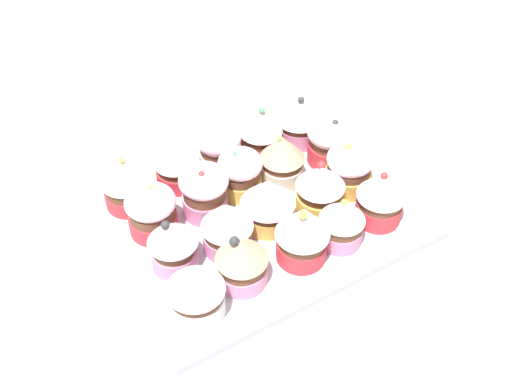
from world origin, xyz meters
The scene contains 22 objects.
ground_plane centered at (0.00, 0.00, -1.50)cm, with size 180.00×180.00×3.00cm, color #9E9EA3.
baking_tray centered at (0.00, 0.00, 0.60)cm, with size 30.54×36.86×1.20cm.
cupcake_0 centered at (-9.12, -13.28, 5.19)cm, with size 6.04×6.04×8.01cm.
cupcake_1 centered at (-3.36, -12.41, 4.52)cm, with size 6.12×6.12×6.72cm.
cupcake_2 centered at (2.89, -12.56, 4.79)cm, with size 5.77×5.77×7.23cm.
cupcake_3 centered at (10.02, -13.35, 4.84)cm, with size 6.41×6.41×7.10cm.
cupcake_4 centered at (-9.40, -6.31, 4.66)cm, with size 5.73×5.73×6.73cm.
cupcake_5 centered at (-2.84, -5.63, 4.90)cm, with size 6.12×6.12×7.32cm.
cupcake_6 centered at (3.70, -6.09, 4.93)cm, with size 6.14×6.14×7.23cm.
cupcake_7 centered at (8.75, -7.06, 4.61)cm, with size 5.94×5.94×7.05cm.
cupcake_8 centered at (-9.56, 0.40, 4.60)cm, with size 5.92×5.92×6.60cm.
cupcake_9 centered at (-3.88, -0.09, 4.45)cm, with size 5.70×5.70×6.57cm.
cupcake_10 centered at (2.73, 0.24, 4.95)cm, with size 6.68×6.68×7.12cm.
cupcake_11 centered at (9.34, 0.52, 5.37)cm, with size 6.32×6.32×8.33cm.
cupcake_12 centered at (-8.73, 5.94, 5.25)cm, with size 5.87×5.87×8.10cm.
cupcake_13 centered at (-2.98, 5.69, 4.81)cm, with size 5.79×5.79×7.35cm.
cupcake_14 centered at (3.75, 6.92, 4.81)cm, with size 6.17×6.17×7.25cm.
cupcake_15 centered at (9.64, 5.90, 4.54)cm, with size 5.46×5.46×6.77cm.
cupcake_16 centered at (-8.81, 12.13, 5.02)cm, with size 6.55×6.55×7.60cm.
cupcake_17 centered at (-3.04, 13.19, 4.77)cm, with size 6.25×6.25×7.07cm.
cupcake_18 centered at (2.54, 12.27, 4.46)cm, with size 5.99×5.99×6.83cm.
cupcake_19 centered at (9.02, 12.10, 4.95)cm, with size 6.00×6.00×7.58cm.
Camera 1 is at (47.14, -28.12, 57.90)cm, focal length 43.95 mm.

